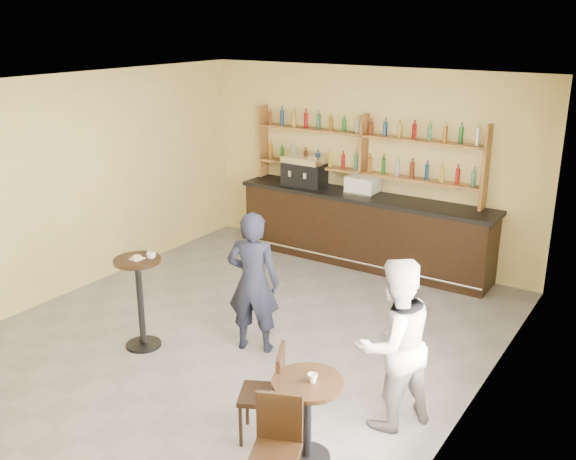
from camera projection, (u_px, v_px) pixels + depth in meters
The scene contains 22 objects.
floor at pixel (242, 334), 8.36m from camera, with size 7.00×7.00×0.00m, color slate.
ceiling at pixel (235, 84), 7.35m from camera, with size 7.00×7.00×0.00m, color white.
wall_back at pixel (366, 165), 10.64m from camera, with size 7.00×7.00×0.00m, color #EDD686.
wall_left at pixel (76, 184), 9.41m from camera, with size 7.00×7.00×0.00m, color #EDD686.
wall_right at pixel (482, 267), 6.31m from camera, with size 7.00×7.00×0.00m, color #EDD686.
window_pane at pixel (439, 300), 5.32m from camera, with size 2.00×2.00×0.00m, color white.
window_frame at pixel (438, 300), 5.33m from camera, with size 0.04×1.70×2.10m, color black, non-canonical shape.
shelf_unit at pixel (363, 154), 10.47m from camera, with size 4.00×0.26×1.40m, color brown, non-canonical shape.
liquor_bottles at pixel (364, 144), 10.42m from camera, with size 3.68×0.10×1.00m, color #8C5919, non-canonical shape.
bar_counter at pixel (363, 230), 10.60m from camera, with size 4.39×0.86×1.19m, color black, non-canonical shape.
espresso_machine at pixel (305, 171), 10.93m from camera, with size 0.70×0.45×0.50m, color black, non-canonical shape.
pastry_case at pixel (363, 186), 10.38m from camera, with size 0.51×0.41×0.30m, color silver, non-canonical shape.
pedestal_table at pixel (141, 303), 7.89m from camera, with size 0.57×0.57×1.17m, color black, non-canonical shape.
napkin at pixel (137, 259), 7.70m from camera, with size 0.15×0.15×0.00m, color white.
donut at pixel (137, 257), 7.68m from camera, with size 0.12×0.12×0.04m, color #DDA150.
cup_pedestal at pixel (151, 255), 7.70m from camera, with size 0.11×0.11×0.09m, color white.
man_main at pixel (253, 282), 7.74m from camera, with size 0.65×0.43×1.78m, color black.
cafe_table at pixel (307, 420), 5.88m from camera, with size 0.66×0.66×0.83m, color black, non-canonical shape.
cup_cafe at pixel (313, 378), 5.71m from camera, with size 0.09×0.09×0.08m, color white.
chair_west at pixel (261, 394), 6.18m from camera, with size 0.42×0.42×0.96m, color black, non-canonical shape.
chair_south at pixel (275, 453), 5.36m from camera, with size 0.40×0.40×0.93m, color black, non-canonical shape.
patron_second at pixel (394, 344), 6.28m from camera, with size 0.86×0.67×1.78m, color #9E9DA2.
Camera 1 is at (4.60, -5.96, 3.93)m, focal length 40.00 mm.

